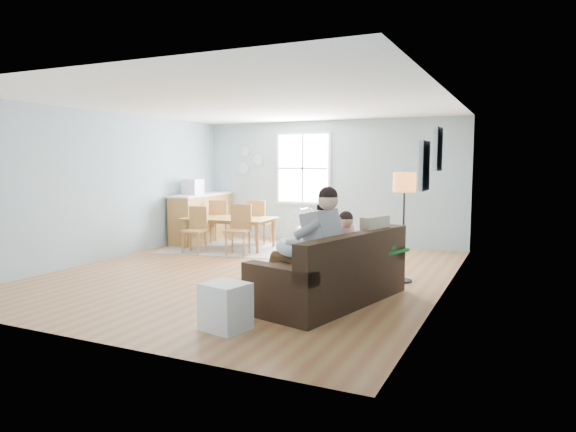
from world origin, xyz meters
The scene contains 22 objects.
room centered at (0.00, 0.00, 2.42)m, with size 8.40×9.40×3.90m.
window centered at (-0.60, 3.46, 1.65)m, with size 1.32×0.08×1.62m.
pictures centered at (2.97, -1.05, 1.85)m, with size 0.05×1.34×0.74m.
wall_plates centered at (-2.00, 3.47, 1.83)m, with size 0.67×0.02×0.66m.
sofa centered at (1.81, -1.11, 0.32)m, with size 1.49×2.44×0.92m.
green_throw centered at (1.91, -0.35, 0.58)m, with size 1.03×0.90×0.04m, color #13531B.
beige_pillow centered at (2.18, -0.59, 0.82)m, with size 0.14×0.52×0.52m, color tan.
father centered at (1.59, -1.39, 0.80)m, with size 1.11×0.60×1.50m.
nursing_pillow centered at (1.43, -1.34, 0.72)m, with size 0.61×0.61×0.17m, color silver.
infant centered at (1.43, -1.31, 0.80)m, with size 0.16×0.40×0.15m.
toddler centered at (1.78, -0.88, 0.78)m, with size 0.63×0.41×0.94m.
floor_lamp centered at (2.34, 0.40, 1.36)m, with size 0.33×0.33×1.64m.
storage_cube centered at (1.11, -2.60, 0.25)m, with size 0.53×0.50×0.51m.
rug centered at (-1.60, 1.88, 0.01)m, with size 2.53×1.93×0.01m, color gray.
dining_table centered at (-1.60, 1.88, 0.32)m, with size 1.82×1.02×0.64m, color brown.
chair_sw centered at (-1.93, 1.17, 0.52)m, with size 0.46×0.46×0.91m.
chair_se centered at (-1.04, 1.35, 0.56)m, with size 0.52×0.52×0.97m.
chair_nw centered at (-2.16, 2.40, 0.55)m, with size 0.53×0.53×0.96m.
chair_ne centered at (-1.28, 2.57, 0.56)m, with size 0.48×0.48×0.97m.
counter centered at (-2.70, 2.50, 0.55)m, with size 0.66×1.95×1.08m.
monitor centered at (-2.67, 2.14, 1.25)m, with size 0.37×0.35×0.34m.
baby_swing centered at (-0.36, 2.96, 0.36)m, with size 0.81×0.83×0.79m.
Camera 1 is at (3.98, -7.17, 1.79)m, focal length 32.00 mm.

